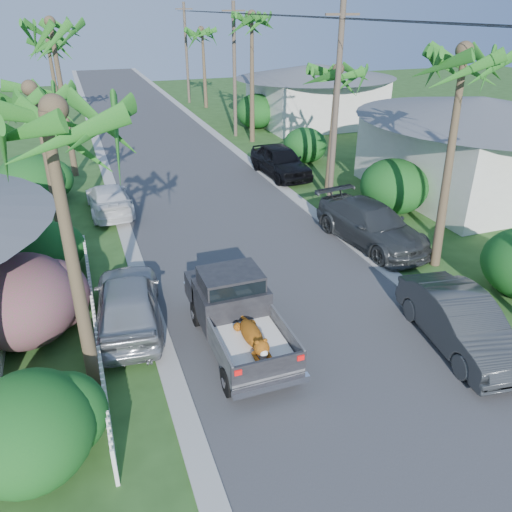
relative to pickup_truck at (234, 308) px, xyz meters
name	(u,v)px	position (x,y,z in m)	size (l,w,h in m)	color
ground	(373,412)	(2.20, -4.00, -1.01)	(120.00, 120.00, 0.00)	#28491B
road	(169,153)	(2.20, 21.00, -1.00)	(8.00, 100.00, 0.02)	#38383A
curb_left	(102,158)	(-2.10, 21.00, -0.98)	(0.60, 100.00, 0.06)	#A5A39E
curb_right	(231,147)	(6.50, 21.00, -0.98)	(0.60, 100.00, 0.06)	#A5A39E
pickup_truck	(234,308)	(0.00, 0.00, 0.00)	(1.98, 5.12, 2.06)	black
parked_car_rn	(461,322)	(5.88, -2.51, -0.24)	(1.63, 4.68, 1.54)	#2C2F31
parked_car_rm	(371,225)	(7.20, 4.32, -0.20)	(2.26, 5.57, 1.62)	#313537
parked_car_rf	(280,161)	(7.20, 13.90, -0.15)	(2.02, 5.03, 1.71)	black
parked_car_ln	(128,302)	(-2.80, 1.71, -0.20)	(1.92, 4.78, 1.63)	#A1A3A8
parked_car_lf	(109,199)	(-2.47, 11.39, -0.34)	(1.87, 4.60, 1.33)	white
palm_l_a	(45,112)	(-4.00, -1.00, 5.92)	(4.40, 4.40, 8.20)	brown
palm_l_b	(34,89)	(-4.60, 8.00, 5.14)	(4.40, 4.40, 7.40)	brown
palm_l_c	(50,23)	(-3.80, 18.00, 6.90)	(4.40, 4.40, 9.20)	brown
palm_l_d	(47,41)	(-4.30, 30.00, 5.43)	(4.40, 4.40, 7.70)	brown
palm_r_a	(469,52)	(8.50, 2.00, 6.41)	(4.40, 4.40, 8.70)	brown
palm_r_b	(337,70)	(8.80, 11.00, 4.94)	(4.40, 4.40, 7.20)	brown
palm_r_c	(252,16)	(8.40, 22.00, 7.10)	(4.40, 4.40, 9.40)	brown
palm_r_d	(202,30)	(8.70, 36.00, 5.73)	(4.40, 4.40, 8.00)	brown
shrub_l_a	(30,430)	(-5.30, -3.00, 0.09)	(2.60, 2.86, 2.20)	#154C1C
shrub_l_b	(24,301)	(-5.60, 2.00, 0.29)	(3.00, 3.30, 2.60)	#A51765
shrub_l_c	(43,250)	(-5.20, 6.00, -0.01)	(2.40, 2.64, 2.00)	#154C1C
shrub_l_d	(32,179)	(-5.80, 14.00, 0.19)	(3.20, 3.52, 2.40)	#154C1C
shrub_r_b	(394,186)	(10.00, 7.00, 0.24)	(3.00, 3.30, 2.50)	#154C1C
shrub_r_c	(305,145)	(9.70, 16.00, 0.04)	(2.60, 2.86, 2.10)	#154C1C
shrub_r_d	(257,111)	(10.20, 26.00, 0.29)	(3.20, 3.52, 2.60)	#154C1C
picket_fence	(95,321)	(-3.80, 1.50, -0.51)	(0.10, 11.00, 1.00)	white
house_right_near	(473,150)	(15.20, 8.00, 1.21)	(8.00, 9.00, 4.80)	silver
house_right_far	(315,97)	(15.20, 26.00, 1.11)	(9.00, 8.00, 4.60)	silver
utility_pole_b	(336,108)	(7.80, 9.00, 3.59)	(1.60, 0.26, 9.00)	brown
utility_pole_c	(234,71)	(7.80, 24.00, 3.59)	(1.60, 0.26, 9.00)	brown
utility_pole_d	(187,53)	(7.80, 39.00, 3.59)	(1.60, 0.26, 9.00)	brown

